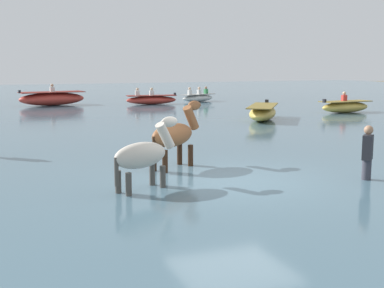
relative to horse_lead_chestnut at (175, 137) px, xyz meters
The scene contains 10 objects.
ground_plane 2.25m from the horse_lead_chestnut, 67.27° to the right, with size 120.00×120.00×0.00m, color #756B56.
water_surface 8.33m from the horse_lead_chestnut, 84.90° to the left, with size 90.00×90.00×0.43m, color #476675.
horse_lead_chestnut is the anchor object (origin of this frame).
horse_trailing_pinto 2.26m from the horse_lead_chestnut, 125.40° to the right, with size 1.66×1.03×1.86m.
boat_far_offshore 21.91m from the horse_lead_chestnut, 66.68° to the left, with size 2.79×1.85×0.98m.
boat_mid_channel 19.79m from the horse_lead_chestnut, 74.88° to the left, with size 3.19×1.21×1.04m.
boat_near_starboard 11.35m from the horse_lead_chestnut, 50.32° to the left, with size 3.01×3.63×0.80m.
boat_mid_outer 16.52m from the horse_lead_chestnut, 38.53° to the left, with size 2.95×1.24×1.08m.
boat_near_port 20.45m from the horse_lead_chestnut, 91.85° to the left, with size 4.07×1.96×1.30m.
person_onlooker_right 4.45m from the horse_lead_chestnut, 38.06° to the right, with size 0.37×0.37×1.63m.
Camera 1 is at (-4.82, -9.95, 2.96)m, focal length 48.52 mm.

